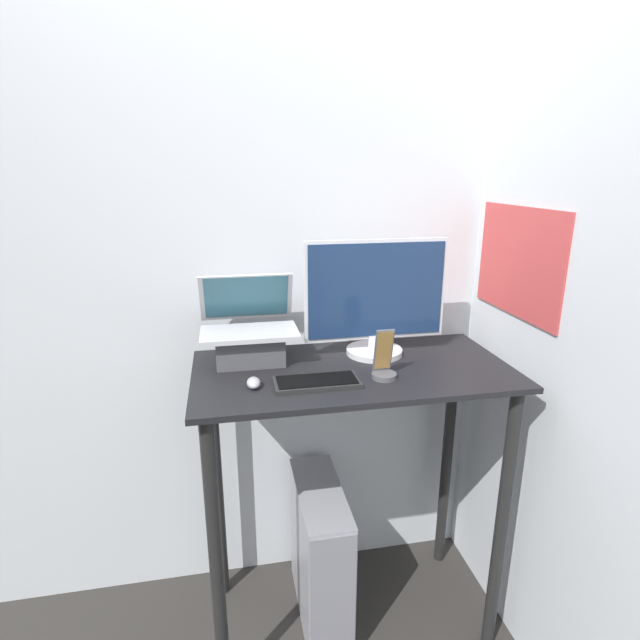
% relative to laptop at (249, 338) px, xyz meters
% --- Properties ---
extents(wall_back, '(6.00, 0.05, 2.60)m').
position_rel_laptop_xyz_m(wall_back, '(0.34, 0.23, 0.12)').
color(wall_back, silver).
rests_on(wall_back, ground_plane).
extents(wall_side_right, '(0.06, 6.00, 2.60)m').
position_rel_laptop_xyz_m(wall_side_right, '(0.98, -0.41, 0.12)').
color(wall_side_right, silver).
rests_on(wall_side_right, ground_plane).
extents(desk, '(1.10, 0.55, 1.09)m').
position_rel_laptop_xyz_m(desk, '(0.34, -0.13, -0.33)').
color(desk, black).
rests_on(desk, ground_plane).
extents(laptop, '(0.34, 0.27, 0.30)m').
position_rel_laptop_xyz_m(laptop, '(0.00, 0.00, 0.00)').
color(laptop, '#4C4C51').
rests_on(laptop, desk).
extents(monitor, '(0.52, 0.21, 0.43)m').
position_rel_laptop_xyz_m(monitor, '(0.46, -0.01, 0.11)').
color(monitor, silver).
rests_on(monitor, desk).
extents(keyboard, '(0.27, 0.12, 0.02)m').
position_rel_laptop_xyz_m(keyboard, '(0.20, -0.24, -0.08)').
color(keyboard, black).
rests_on(keyboard, desk).
extents(mouse, '(0.04, 0.07, 0.03)m').
position_rel_laptop_xyz_m(mouse, '(-0.00, -0.23, -0.07)').
color(mouse, '#99999E').
rests_on(mouse, desk).
extents(cell_phone, '(0.08, 0.08, 0.17)m').
position_rel_laptop_xyz_m(cell_phone, '(0.42, -0.23, -0.04)').
color(cell_phone, '#4C4C51').
rests_on(cell_phone, desk).
extents(computer_tower, '(0.17, 0.48, 0.57)m').
position_rel_laptop_xyz_m(computer_tower, '(0.24, -0.09, -0.89)').
color(computer_tower, gray).
rests_on(computer_tower, ground_plane).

